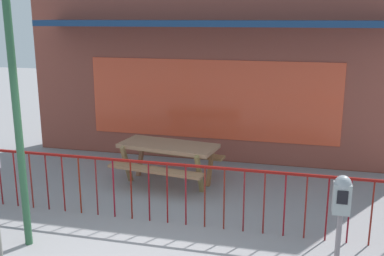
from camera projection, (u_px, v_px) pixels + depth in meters
The scene contains 5 objects.
pub_storefront at pixel (213, 50), 9.58m from camera, with size 8.31×1.48×4.78m.
patio_fence_front at pixel (167, 182), 6.77m from camera, with size 7.00×0.04×0.97m.
picnic_table_left at pixel (168, 152), 8.41m from camera, with size 1.98×1.61×0.79m.
parking_meter_far at pixel (341, 207), 4.67m from camera, with size 0.18×0.17×1.50m.
street_lamp at pixel (10, 45), 5.63m from camera, with size 0.28×0.28×4.22m.
Camera 1 is at (1.91, -4.44, 3.08)m, focal length 42.19 mm.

